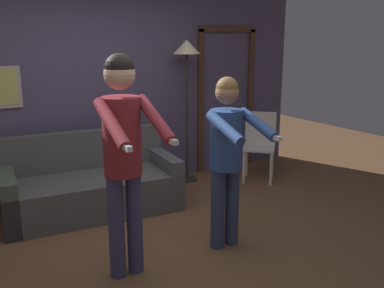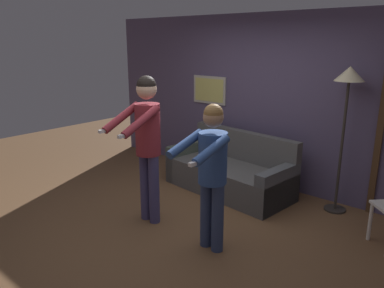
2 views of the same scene
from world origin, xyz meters
TOP-DOWN VIEW (x-y plane):
  - ground_plane at (0.00, 0.00)m, footprint 12.00×12.00m
  - back_wall_assembly at (0.02, 1.97)m, footprint 6.40×0.10m
  - couch at (-0.20, 1.33)m, footprint 1.97×1.03m
  - torchiere_lamp at (1.27, 1.68)m, footprint 0.36×0.36m
  - person_standing_left at (-0.39, -0.15)m, footprint 0.44×0.72m
  - person_standing_right at (0.59, -0.16)m, footprint 0.45×0.69m

SIDE VIEW (x-z plane):
  - ground_plane at x=0.00m, z-range 0.00..0.00m
  - couch at x=-0.20m, z-range -0.16..0.71m
  - person_standing_right at x=0.59m, z-range 0.16..1.75m
  - person_standing_left at x=-0.39m, z-range 0.21..2.02m
  - back_wall_assembly at x=0.02m, z-range 0.00..2.60m
  - torchiere_lamp at x=1.27m, z-range 0.66..2.56m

